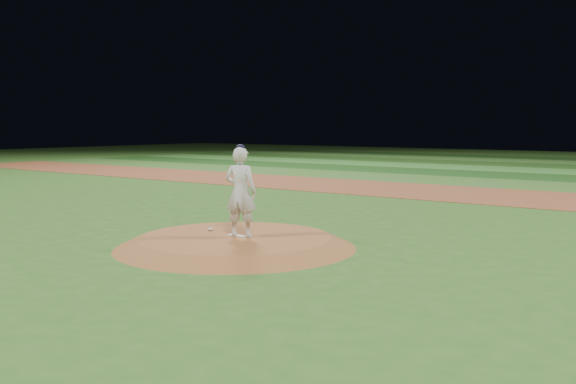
{
  "coord_description": "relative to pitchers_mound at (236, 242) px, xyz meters",
  "views": [
    {
      "loc": [
        9.64,
        -10.83,
        2.79
      ],
      "look_at": [
        0.0,
        2.0,
        1.1
      ],
      "focal_mm": 40.0,
      "sensor_mm": 36.0,
      "label": 1
    }
  ],
  "objects": [
    {
      "name": "pitching_rubber",
      "position": [
        0.02,
        0.03,
        0.14
      ],
      "size": [
        0.52,
        0.16,
        0.03
      ],
      "primitive_type": "cube",
      "rotation": [
        0.0,
        0.0,
        -0.07
      ],
      "color": "silver",
      "rests_on": "pitchers_mound"
    },
    {
      "name": "rosin_bag",
      "position": [
        -1.0,
        0.22,
        0.16
      ],
      "size": [
        0.14,
        0.14,
        0.07
      ],
      "primitive_type": "ellipsoid",
      "color": "beige",
      "rests_on": "pitchers_mound"
    },
    {
      "name": "infield_dirt_band",
      "position": [
        0.0,
        14.0,
        -0.12
      ],
      "size": [
        70.0,
        6.0,
        0.02
      ],
      "primitive_type": "cube",
      "color": "brown",
      "rests_on": "ground"
    },
    {
      "name": "pitcher_on_mound",
      "position": [
        0.14,
        0.03,
        1.16
      ],
      "size": [
        0.86,
        0.69,
        2.1
      ],
      "color": "silver",
      "rests_on": "pitchers_mound"
    },
    {
      "name": "ground",
      "position": [
        0.0,
        0.0,
        -0.12
      ],
      "size": [
        120.0,
        120.0,
        0.0
      ],
      "primitive_type": "plane",
      "color": "#2E5C1D",
      "rests_on": "ground"
    },
    {
      "name": "outfield_stripe_2",
      "position": [
        0.0,
        29.5,
        -0.12
      ],
      "size": [
        70.0,
        5.0,
        0.02
      ],
      "primitive_type": "cube",
      "color": "#367C2D",
      "rests_on": "ground"
    },
    {
      "name": "pitchers_mound",
      "position": [
        0.0,
        0.0,
        0.0
      ],
      "size": [
        5.5,
        5.5,
        0.25
      ],
      "primitive_type": "cone",
      "color": "brown",
      "rests_on": "ground"
    },
    {
      "name": "outfield_stripe_1",
      "position": [
        0.0,
        24.5,
        -0.12
      ],
      "size": [
        70.0,
        5.0,
        0.02
      ],
      "primitive_type": "cube",
      "color": "#1A4717",
      "rests_on": "ground"
    },
    {
      "name": "outfield_stripe_0",
      "position": [
        0.0,
        19.5,
        -0.12
      ],
      "size": [
        70.0,
        5.0,
        0.02
      ],
      "primitive_type": "cube",
      "color": "#366725",
      "rests_on": "ground"
    }
  ]
}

